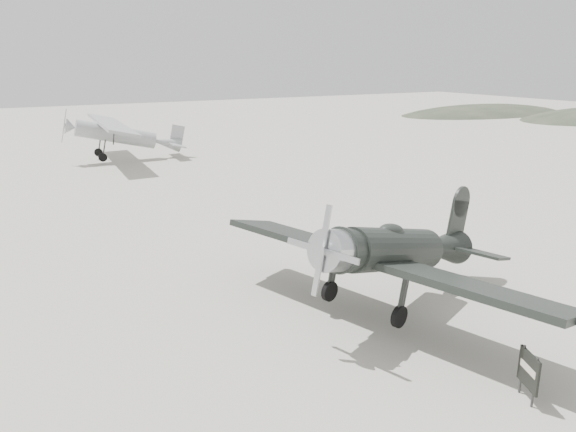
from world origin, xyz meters
TOP-DOWN VIEW (x-y plane):
  - ground at (0.00, 0.00)m, footprint 160.00×160.00m
  - hill_northeast at (50.00, 40.00)m, footprint 32.00×16.00m
  - lowwing_monoplane at (-0.25, -2.49)m, footprint 7.88×10.83m
  - highwing_monoplane at (-1.54, 27.06)m, footprint 8.49×11.97m
  - sign_board at (-0.78, -7.65)m, footprint 0.38×0.78m

SIDE VIEW (x-z plane):
  - ground at x=0.00m, z-range 0.00..0.00m
  - hill_northeast at x=50.00m, z-range -2.60..2.60m
  - sign_board at x=-0.78m, z-range 0.12..1.30m
  - lowwing_monoplane at x=-0.25m, z-range 0.10..3.60m
  - highwing_monoplane at x=-1.54m, z-range 0.43..3.82m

